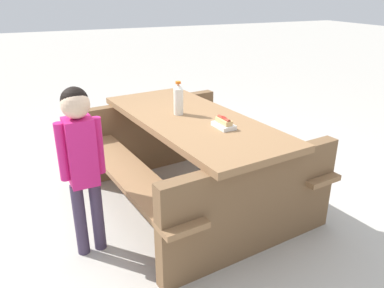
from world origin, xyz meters
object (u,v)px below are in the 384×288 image
picnic_table (192,153)px  soda_bottle (178,99)px  hotdog_tray (224,123)px  child_in_coat (81,152)px

picnic_table → soda_bottle: bearing=-150.8°
hotdog_tray → child_in_coat: child_in_coat is taller
picnic_table → hotdog_tray: hotdog_tray is taller
hotdog_tray → child_in_coat: (0.01, -1.01, -0.05)m
soda_bottle → child_in_coat: size_ratio=0.23×
child_in_coat → picnic_table: bearing=109.6°
hotdog_tray → picnic_table: bearing=-159.5°
picnic_table → soda_bottle: (-0.12, -0.07, 0.43)m
hotdog_tray → child_in_coat: bearing=-89.4°
child_in_coat → hotdog_tray: bearing=90.6°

